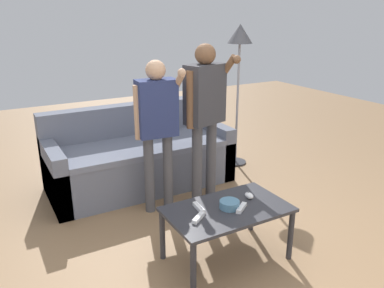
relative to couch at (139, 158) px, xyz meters
name	(u,v)px	position (x,y,z in m)	size (l,w,h in m)	color
ground_plane	(205,243)	(0.02, -1.41, -0.31)	(12.00, 12.00, 0.00)	#93704C
couch	(139,158)	(0.00, 0.00, 0.00)	(1.99, 0.87, 0.87)	slate
coffee_table	(227,215)	(0.06, -1.66, 0.08)	(0.94, 0.56, 0.45)	#2D2D33
snack_bowl	(230,204)	(0.08, -1.67, 0.17)	(0.15, 0.15, 0.06)	teal
game_remote_nunchuk	(249,195)	(0.31, -1.61, 0.16)	(0.06, 0.09, 0.05)	white
floor_lamp	(240,47)	(1.33, 0.00, 1.16)	(0.30, 0.30, 1.74)	#2D2D33
player_center	(157,120)	(-0.05, -0.66, 0.61)	(0.43, 0.33, 1.47)	#47474C
player_right	(205,106)	(0.44, -0.70, 0.69)	(0.52, 0.35, 1.59)	#47474C
game_remote_wand_near	(198,218)	(-0.22, -1.71, 0.15)	(0.14, 0.11, 0.03)	white
game_remote_wand_far	(199,208)	(-0.14, -1.58, 0.15)	(0.05, 0.16, 0.03)	white
game_remote_wand_spare	(241,208)	(0.14, -1.74, 0.15)	(0.14, 0.11, 0.03)	white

